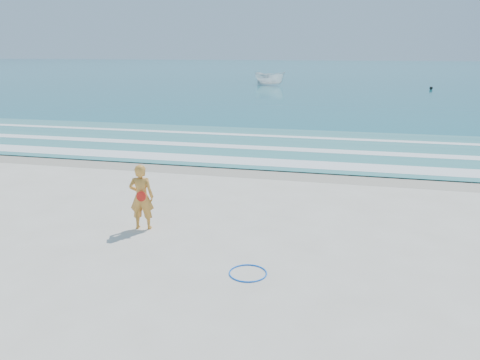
# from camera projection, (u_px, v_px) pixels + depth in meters

# --- Properties ---
(ground) EXTENTS (400.00, 400.00, 0.00)m
(ground) POSITION_uv_depth(u_px,v_px,m) (176.00, 270.00, 10.31)
(ground) COLOR silver
(ground) RESTS_ON ground
(wet_sand) EXTENTS (400.00, 2.40, 0.00)m
(wet_sand) POSITION_uv_depth(u_px,v_px,m) (256.00, 170.00, 18.75)
(wet_sand) COLOR #B2A893
(wet_sand) RESTS_ON ground
(ocean) EXTENTS (400.00, 190.00, 0.04)m
(ocean) POSITION_uv_depth(u_px,v_px,m) (338.00, 70.00, 108.69)
(ocean) COLOR #19727F
(ocean) RESTS_ON ground
(shallow) EXTENTS (400.00, 10.00, 0.01)m
(shallow) POSITION_uv_depth(u_px,v_px,m) (276.00, 145.00, 23.42)
(shallow) COLOR #59B7AD
(shallow) RESTS_ON ocean
(foam_near) EXTENTS (400.00, 1.40, 0.01)m
(foam_near) POSITION_uv_depth(u_px,v_px,m) (262.00, 162.00, 19.95)
(foam_near) COLOR white
(foam_near) RESTS_ON shallow
(foam_mid) EXTENTS (400.00, 0.90, 0.01)m
(foam_mid) POSITION_uv_depth(u_px,v_px,m) (273.00, 148.00, 22.67)
(foam_mid) COLOR white
(foam_mid) RESTS_ON shallow
(foam_far) EXTENTS (400.00, 0.60, 0.01)m
(foam_far) POSITION_uv_depth(u_px,v_px,m) (283.00, 136.00, 25.76)
(foam_far) COLOR white
(foam_far) RESTS_ON shallow
(hoop) EXTENTS (1.07, 1.07, 0.03)m
(hoop) POSITION_uv_depth(u_px,v_px,m) (248.00, 273.00, 10.13)
(hoop) COLOR #0D67F7
(hoop) RESTS_ON ground
(boat) EXTENTS (5.01, 3.54, 1.81)m
(boat) POSITION_uv_depth(u_px,v_px,m) (270.00, 78.00, 62.23)
(boat) COLOR white
(boat) RESTS_ON ocean
(buoy) EXTENTS (0.39, 0.39, 0.39)m
(buoy) POSITION_uv_depth(u_px,v_px,m) (431.00, 88.00, 55.54)
(buoy) COLOR black
(buoy) RESTS_ON ocean
(woman) EXTENTS (0.72, 0.53, 1.79)m
(woman) POSITION_uv_depth(u_px,v_px,m) (142.00, 197.00, 12.46)
(woman) COLOR orange
(woman) RESTS_ON ground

